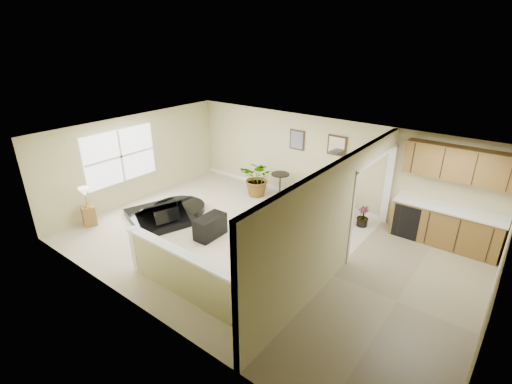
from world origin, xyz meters
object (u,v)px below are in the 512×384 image
Objects in this scene: piano at (161,195)px; accent_table at (280,183)px; loveseat at (313,202)px; small_plant at (363,218)px; palm_plant at (258,178)px; piano_bench at (210,227)px; lamp_stand at (88,209)px.

piano is 3.46m from accent_table.
small_plant is at bearing 0.82° from loveseat.
palm_plant is (-1.92, 0.07, 0.22)m from loveseat.
piano is at bearing -112.92° from palm_plant.
palm_plant is at bearing -159.81° from accent_table.
piano_bench is 1.51× the size of small_plant.
lamp_stand is (-4.23, -4.08, 0.11)m from loveseat.
piano_bench is 2.94m from loveseat.
accent_table is at bearing 20.19° from palm_plant.
lamp_stand is at bearing -110.36° from piano.
piano is at bearing -179.02° from piano_bench.
piano_bench is 2.94m from accent_table.
piano_bench is at bearing 19.58° from piano.
small_plant is (3.29, 0.09, -0.33)m from palm_plant.
piano is 2.21× the size of lamp_stand.
loveseat is at bearing -13.38° from accent_table.
palm_plant reaches higher than small_plant.
accent_table is at bearing 77.46° from piano.
small_plant is at bearing 45.77° from piano_bench.
piano_bench is 2.77m from palm_plant.
lamp_stand is at bearing -142.87° from small_plant.
piano_bench is at bearing -134.23° from small_plant.
loveseat is 1.39m from small_plant.
lamp_stand is (-2.94, -4.39, -0.06)m from accent_table.
piano is 4.29× the size of small_plant.
small_plant is 0.52× the size of lamp_stand.
lamp_stand reaches higher than loveseat.
piano is 1.85m from lamp_stand.
piano_bench reaches higher than small_plant.
piano is at bearing -121.14° from accent_table.
small_plant is (1.37, 0.16, -0.10)m from loveseat.
piano_bench is 3.25m from lamp_stand.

